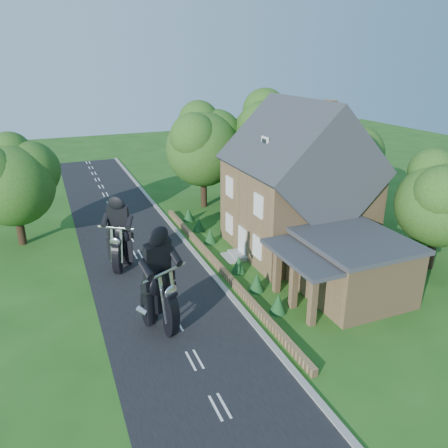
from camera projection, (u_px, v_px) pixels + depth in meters
name	position (u px, v px, depth m)	size (l,w,h in m)	color
ground	(175.00, 324.00, 21.92)	(120.00, 120.00, 0.00)	#204F16
road	(175.00, 324.00, 21.92)	(7.00, 80.00, 0.02)	black
kerb	(241.00, 309.00, 23.20)	(0.30, 80.00, 0.12)	gray
garden_wall	(218.00, 265.00, 27.70)	(0.30, 22.00, 0.40)	#96754C
house	(298.00, 188.00, 29.29)	(9.54, 8.64, 10.24)	#96754C
annex	(350.00, 266.00, 24.12)	(7.05, 5.94, 3.44)	#96754C
tree_annex_side	(444.00, 196.00, 26.44)	(5.64, 5.20, 7.48)	black
tree_house_right	(350.00, 160.00, 33.44)	(6.51, 6.00, 8.40)	black
tree_behind_house	(275.00, 134.00, 38.68)	(7.81, 7.20, 10.08)	black
tree_behind_left	(207.00, 142.00, 37.56)	(6.94, 6.40, 9.16)	black
tree_far_road	(18.00, 178.00, 29.92)	(6.08, 5.60, 7.84)	black
shrub_a	(278.00, 303.00, 22.75)	(0.90, 0.90, 1.10)	#123918
shrub_b	(257.00, 282.00, 24.91)	(0.90, 0.90, 1.10)	#123918
shrub_c	(239.00, 264.00, 27.07)	(0.90, 0.90, 1.10)	#123918
shrub_d	(210.00, 236.00, 31.38)	(0.90, 0.90, 1.10)	#123918
shrub_e	(199.00, 224.00, 33.54)	(0.90, 0.90, 1.10)	#123918
shrub_f	(189.00, 214.00, 35.70)	(0.90, 0.90, 1.10)	#123918
motorcycle_lead	(161.00, 315.00, 21.20)	(0.45, 1.77, 1.64)	black
motorcycle_follow	(122.00, 259.00, 27.40)	(0.40, 1.57, 1.46)	black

